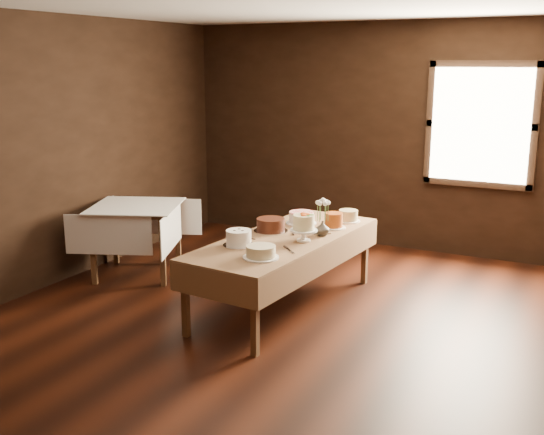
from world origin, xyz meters
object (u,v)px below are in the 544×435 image
Objects in this scene: cake_caramel at (334,221)px; cake_server_c at (293,231)px; cake_speckled at (348,216)px; cake_lattice at (301,218)px; cake_flowers at (304,229)px; cake_server_d at (323,234)px; cake_chocolate at (271,225)px; cake_cream at (261,252)px; cake_swirl at (239,239)px; side_table at (136,214)px; flower_vase at (322,228)px; cake_server_b at (291,251)px; cake_server_e at (249,238)px; display_table at (285,242)px.

cake_caramel is 1.06× the size of cake_server_c.
cake_speckled is 0.88× the size of cake_lattice.
cake_server_d is (0.06, 0.32, -0.11)m from cake_flowers.
cake_chocolate reaches higher than cake_cream.
cake_flowers reaches higher than cake_swirl.
side_table is at bearing 157.76° from cake_server_d.
cake_caramel is 0.32m from flower_vase.
cake_cream is (0.35, -0.23, -0.02)m from cake_swirl.
cake_server_b is 0.70m from cake_server_c.
cake_server_e is at bearing 99.28° from cake_swirl.
cake_server_d is (0.02, 0.68, 0.00)m from cake_server_b.
side_table is 1.65m from cake_server_e.
cake_chocolate is at bearing -107.71° from cake_lattice.
cake_speckled is 1.15× the size of cake_server_e.
display_table is 9.75× the size of cake_server_c.
side_table is 4.76× the size of cake_caramel.
cake_chocolate is at bearing -125.41° from cake_speckled.
cake_speckled is 1.15× the size of cake_server_c.
cake_chocolate is 1.21× the size of cake_cream.
side_table is at bearing -168.09° from cake_lattice.
cake_chocolate reaches higher than cake_server_b.
side_table is at bearing 64.80° from cake_server_c.
cake_swirl is (1.66, -0.62, 0.08)m from side_table.
display_table is at bearing 166.43° from cake_flowers.
display_table is at bearing -109.92° from cake_speckled.
cake_lattice is 1.30× the size of cake_server_d.
cake_server_e is (-0.59, -1.06, -0.05)m from cake_speckled.
cake_server_c is (-0.31, -0.30, -0.07)m from cake_caramel.
cake_flowers reaches higher than cake_speckled.
cake_server_c is 1.71× the size of flower_vase.
cake_lattice is (-0.08, 0.54, 0.11)m from display_table.
cake_server_d is at bearing 131.40° from cake_server_b.
cake_server_c is (0.21, 0.70, -0.07)m from cake_swirl.
cake_speckled is at bearing 54.59° from cake_chocolate.
display_table is 0.38m from flower_vase.
cake_cream is 0.94m from cake_server_c.
cake_cream is at bearing -72.83° from cake_server_b.
cake_server_d is at bearing 16.78° from cake_chocolate.
cake_caramel is at bearing 82.28° from cake_cream.
cake_caramel is 0.94× the size of cake_flowers.
cake_swirl is at bearing -150.48° from cake_server_d.
cake_flowers is 1.93× the size of flower_vase.
cake_cream is at bearing -81.20° from cake_lattice.
cake_swirl is at bearing -138.03° from cake_flowers.
cake_swirl reaches higher than cake_server_c.
cake_server_b is (0.47, -0.53, -0.06)m from cake_chocolate.
side_table is 4.47× the size of cake_flowers.
flower_vase is (0.01, -0.32, -0.00)m from cake_caramel.
cake_cream reaches higher than side_table.
flower_vase is (0.32, -0.02, 0.07)m from cake_server_c.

